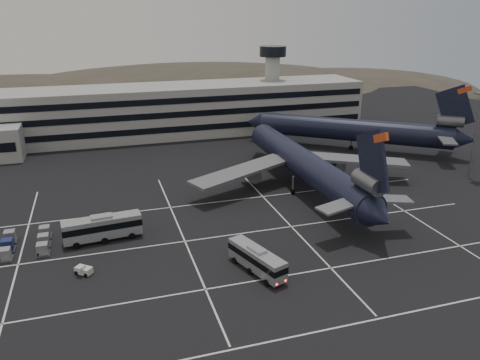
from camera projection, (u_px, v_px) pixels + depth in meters
name	position (u px, v px, depth m)	size (l,w,h in m)	color
ground	(229.00, 248.00, 71.08)	(260.00, 260.00, 0.00)	black
lane_markings	(233.00, 245.00, 71.99)	(90.00, 55.62, 0.01)	silver
terminal	(149.00, 112.00, 131.77)	(125.00, 26.00, 24.00)	gray
hills	(170.00, 109.00, 232.83)	(352.00, 180.00, 44.00)	#38332B
lightpole_right	(478.00, 124.00, 96.65)	(2.40, 2.40, 18.28)	slate
trijet_main	(306.00, 165.00, 92.34)	(47.46, 57.48, 18.08)	black
trijet_far	(356.00, 129.00, 119.01)	(48.86, 40.29, 18.08)	black
bus_near	(257.00, 259.00, 63.93)	(5.61, 10.55, 3.65)	#96989E
bus_far	(102.00, 227.00, 72.61)	(12.16, 3.95, 4.22)	#96989E
tug_a	(102.00, 233.00, 74.46)	(2.12, 2.57, 1.44)	silver
tug_b	(84.00, 270.00, 63.74)	(2.58, 2.48, 1.44)	silver
uld_cluster	(26.00, 243.00, 70.59)	(7.16, 8.45, 1.87)	#2D2D30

